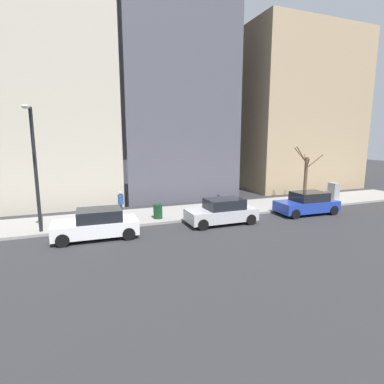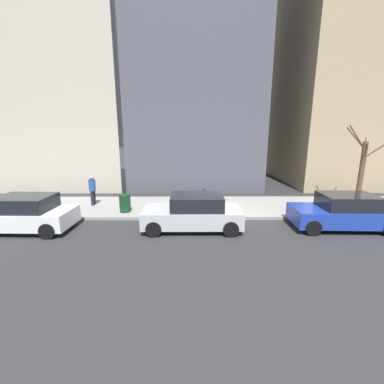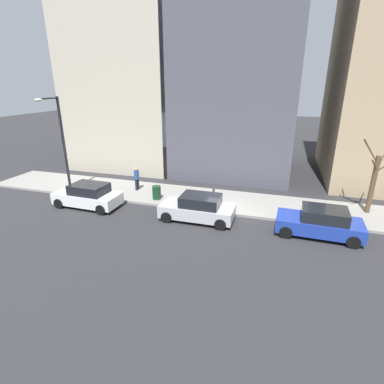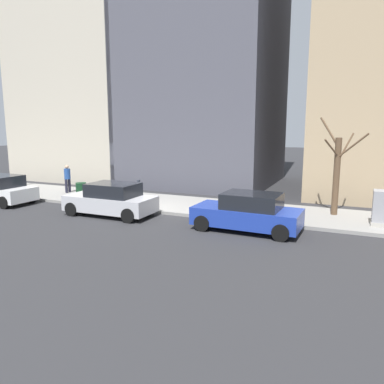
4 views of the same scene
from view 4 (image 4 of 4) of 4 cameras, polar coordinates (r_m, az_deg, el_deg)
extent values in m
plane|color=#2B2B2D|center=(18.06, -6.66, -3.18)|extent=(120.00, 120.00, 0.00)
cube|color=gray|center=(19.75, -3.73, -1.77)|extent=(4.00, 36.00, 0.15)
cube|color=#1E389E|center=(15.01, 8.31, -3.71)|extent=(1.94, 4.26, 0.70)
cube|color=black|center=(14.81, 9.11, -1.34)|extent=(1.67, 2.25, 0.60)
cylinder|color=black|center=(14.83, 1.55, -4.77)|extent=(0.24, 0.65, 0.64)
cylinder|color=black|center=(16.35, 3.99, -3.39)|extent=(0.24, 0.65, 0.64)
cylinder|color=black|center=(13.90, 13.35, -6.06)|extent=(0.24, 0.65, 0.64)
cylinder|color=black|center=(15.51, 14.72, -4.44)|extent=(0.24, 0.65, 0.64)
cube|color=#B7B7BC|center=(17.78, -12.35, -1.69)|extent=(1.81, 4.21, 0.70)
cube|color=black|center=(17.54, -11.91, 0.34)|extent=(1.61, 2.20, 0.60)
cylinder|color=black|center=(18.15, -17.87, -2.51)|extent=(0.22, 0.64, 0.64)
cylinder|color=black|center=(19.41, -14.54, -1.55)|extent=(0.22, 0.64, 0.64)
cylinder|color=black|center=(16.28, -9.68, -3.57)|extent=(0.22, 0.64, 0.64)
cylinder|color=black|center=(17.68, -6.63, -2.41)|extent=(0.22, 0.64, 0.64)
cylinder|color=black|center=(21.00, -26.70, -1.45)|extent=(0.24, 0.65, 0.64)
cylinder|color=black|center=(22.05, -23.23, -0.68)|extent=(0.24, 0.65, 0.64)
cylinder|color=slate|center=(18.70, -8.09, -0.65)|extent=(0.07, 0.07, 1.05)
cube|color=#2D333D|center=(18.59, -8.15, 1.40)|extent=(0.14, 0.10, 0.30)
cube|color=#A8A399|center=(16.91, 26.55, -4.27)|extent=(0.83, 0.61, 0.18)
cube|color=#939399|center=(16.76, 26.74, -1.90)|extent=(0.75, 0.55, 1.25)
cylinder|color=brown|center=(17.89, 21.14, 2.20)|extent=(0.28, 0.28, 3.46)
cylinder|color=brown|center=(18.10, 20.37, 8.35)|extent=(0.68, 0.85, 1.26)
cylinder|color=brown|center=(17.35, 20.54, 6.25)|extent=(0.90, 0.61, 0.85)
cylinder|color=brown|center=(18.21, 22.32, 6.21)|extent=(0.95, 0.65, 1.37)
cylinder|color=brown|center=(17.93, 20.23, 8.51)|extent=(0.37, 0.90, 1.36)
cylinder|color=brown|center=(17.48, 23.27, 6.46)|extent=(0.52, 1.24, 1.15)
cylinder|color=#14381E|center=(21.40, -16.53, 0.18)|extent=(0.56, 0.56, 0.90)
cylinder|color=#1E1E2D|center=(23.80, -18.17, 0.95)|extent=(0.16, 0.16, 0.82)
cylinder|color=#1E1E2D|center=(23.64, -18.60, 0.87)|extent=(0.16, 0.16, 0.82)
cylinder|color=#23478C|center=(23.62, -18.48, 2.64)|extent=(0.36, 0.36, 0.62)
sphere|color=tan|center=(23.57, -18.53, 3.65)|extent=(0.22, 0.22, 0.22)
cube|color=#4C4C56|center=(28.50, 2.17, 25.18)|extent=(9.82, 9.82, 23.12)
camera|label=1|loc=(18.38, -72.30, 5.99)|focal=28.00mm
camera|label=2|loc=(10.99, -48.07, 6.90)|focal=24.00mm
camera|label=3|loc=(6.99, -82.35, 30.76)|focal=28.00mm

